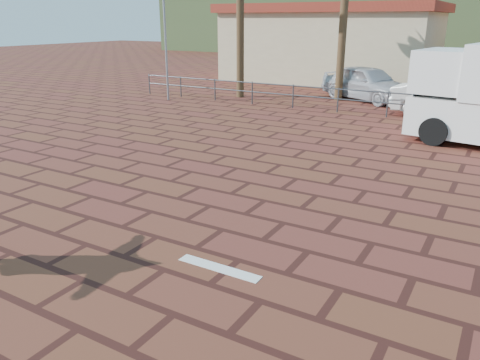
% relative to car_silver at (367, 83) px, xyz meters
% --- Properties ---
extents(ground, '(120.00, 120.00, 0.00)m').
position_rel_car_silver_xyz_m(ground, '(1.85, -15.63, -0.81)').
color(ground, '#5E271F').
rests_on(ground, ground).
extents(paint_stripe, '(1.40, 0.22, 0.01)m').
position_rel_car_silver_xyz_m(paint_stripe, '(2.55, -16.83, -0.80)').
color(paint_stripe, white).
rests_on(paint_stripe, ground).
extents(guardrail, '(24.06, 0.06, 1.00)m').
position_rel_car_silver_xyz_m(guardrail, '(1.85, -3.63, -0.13)').
color(guardrail, '#47494F').
rests_on(guardrail, ground).
extents(building_west, '(12.60, 7.60, 4.50)m').
position_rel_car_silver_xyz_m(building_west, '(-4.15, 6.37, 1.47)').
color(building_west, beige).
rests_on(building_west, ground).
extents(hill_front, '(70.00, 18.00, 6.00)m').
position_rel_car_silver_xyz_m(hill_front, '(1.85, 34.37, 2.19)').
color(hill_front, '#384C28').
rests_on(hill_front, ground).
extents(hill_back, '(35.00, 14.00, 8.00)m').
position_rel_car_silver_xyz_m(hill_back, '(-20.15, 40.37, 3.19)').
color(hill_back, '#384C28').
rests_on(hill_back, ground).
extents(car_silver, '(5.08, 3.91, 1.62)m').
position_rel_car_silver_xyz_m(car_silver, '(0.00, 0.00, 0.00)').
color(car_silver, '#B5B6BD').
rests_on(car_silver, ground).
extents(car_white, '(4.87, 1.94, 1.57)m').
position_rel_car_silver_xyz_m(car_white, '(4.21, -2.63, -0.02)').
color(car_white, silver).
rests_on(car_white, ground).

